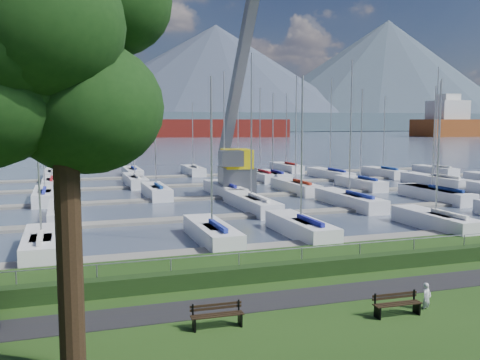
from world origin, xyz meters
name	(u,v)px	position (x,y,z in m)	size (l,w,h in m)	color
path	(355,291)	(0.00, -3.00, 0.01)	(160.00, 2.00, 0.04)	black
water	(87,135)	(0.00, 260.00, -0.40)	(800.00, 540.00, 0.20)	#465166
hedge	(325,267)	(0.00, -0.40, 0.35)	(80.00, 0.70, 0.70)	black
fence	(322,246)	(0.00, 0.00, 1.20)	(0.04, 0.04, 80.00)	gray
foothill	(82,122)	(0.00, 330.00, 6.00)	(900.00, 80.00, 12.00)	#465A67
mountains	(87,68)	(7.35, 404.62, 46.68)	(1190.00, 360.00, 115.00)	#3D4D5A
docks	(193,199)	(0.00, 26.00, -0.22)	(90.00, 41.60, 0.25)	gray
bench_left	(217,315)	(-6.37, -4.89, 0.42)	(1.81, 0.47, 0.85)	black
bench_right	(397,304)	(0.03, -5.84, 0.42)	(1.81, 0.47, 0.85)	black
person	(427,294)	(1.48, -5.61, 0.57)	(0.41, 0.27, 1.14)	silver
tree	(37,57)	(-11.67, -6.23, 8.61)	(7.39, 6.44, 12.38)	black
crane	(237,137)	(5.12, 28.44, 5.33)	(4.99, 13.33, 22.35)	#55585C
cargo_ship_mid	(174,128)	(35.49, 214.63, 3.60)	(94.56, 40.43, 21.50)	maroon
sailboat_fleet	(171,137)	(-1.29, 29.29, 5.36)	(74.97, 49.56, 13.39)	maroon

